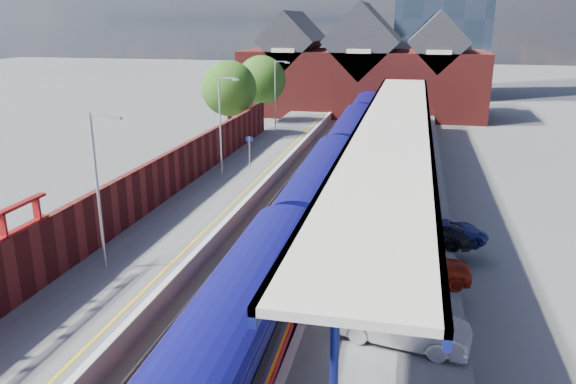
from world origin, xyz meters
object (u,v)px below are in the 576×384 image
at_px(platform_sign, 250,147).
at_px(parked_car_silver, 403,323).
at_px(lamp_post_b, 100,182).
at_px(lamp_post_c, 222,120).
at_px(train, 340,155).
at_px(parked_car_red, 419,266).
at_px(parked_car_dark, 425,228).
at_px(parked_car_blue, 444,232).
at_px(lamp_post_d, 277,92).

height_order(platform_sign, parked_car_silver, platform_sign).
height_order(lamp_post_b, lamp_post_c, same).
distance_m(train, parked_car_red, 18.81).
height_order(train, parked_car_dark, train).
bearing_deg(parked_car_dark, parked_car_blue, -84.06).
relative_size(lamp_post_c, lamp_post_d, 1.00).
relative_size(lamp_post_c, parked_car_silver, 1.55).
relative_size(train, parked_car_silver, 14.60).
distance_m(lamp_post_c, parked_car_silver, 23.63).
bearing_deg(lamp_post_b, train, 68.01).
bearing_deg(parked_car_dark, parked_car_silver, -172.83).
distance_m(lamp_post_d, parked_car_red, 33.52).
height_order(lamp_post_d, parked_car_dark, lamp_post_d).
distance_m(platform_sign, parked_car_silver, 24.43).
relative_size(lamp_post_c, parked_car_red, 1.59).
height_order(lamp_post_d, parked_car_blue, lamp_post_d).
xyz_separation_m(lamp_post_d, parked_car_red, (13.63, -30.45, -3.24)).
relative_size(parked_car_red, parked_car_blue, 1.02).
xyz_separation_m(lamp_post_c, parked_car_blue, (14.86, -9.75, -3.39)).
distance_m(train, lamp_post_c, 9.05).
bearing_deg(lamp_post_c, parked_car_red, -46.68).
bearing_deg(parked_car_blue, train, 12.70).
relative_size(platform_sign, parked_car_dark, 0.51).
relative_size(train, lamp_post_c, 9.42).
height_order(lamp_post_b, parked_car_red, lamp_post_b).
height_order(lamp_post_b, parked_car_blue, lamp_post_b).
xyz_separation_m(train, lamp_post_d, (-7.86, 12.55, 2.87)).
relative_size(lamp_post_b, parked_car_dark, 1.44).
bearing_deg(lamp_post_b, parked_car_red, 6.49).
xyz_separation_m(train, lamp_post_c, (-7.86, -3.45, 2.87)).
height_order(lamp_post_d, parked_car_silver, lamp_post_d).
xyz_separation_m(parked_car_red, parked_car_blue, (1.24, 4.70, -0.15)).
relative_size(train, lamp_post_d, 9.42).
xyz_separation_m(train, parked_car_red, (5.77, -17.90, -0.37)).
relative_size(train, parked_car_blue, 15.33).
relative_size(train, platform_sign, 26.38).
distance_m(parked_car_dark, parked_car_blue, 0.92).
bearing_deg(platform_sign, parked_car_silver, -61.26).
relative_size(parked_car_silver, parked_car_blue, 1.05).
distance_m(parked_car_red, parked_car_blue, 4.86).
bearing_deg(parked_car_blue, lamp_post_c, 41.48).
relative_size(lamp_post_c, parked_car_blue, 1.63).
bearing_deg(parked_car_dark, parked_car_red, -171.69).
bearing_deg(lamp_post_d, platform_sign, -84.44).
height_order(parked_car_dark, parked_car_blue, parked_car_dark).
distance_m(lamp_post_b, lamp_post_c, 16.00).
distance_m(train, parked_car_dark, 14.45).
bearing_deg(lamp_post_c, train, 23.72).
xyz_separation_m(lamp_post_b, parked_car_dark, (13.95, 6.35, -3.29)).
relative_size(parked_car_red, parked_car_dark, 0.90).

